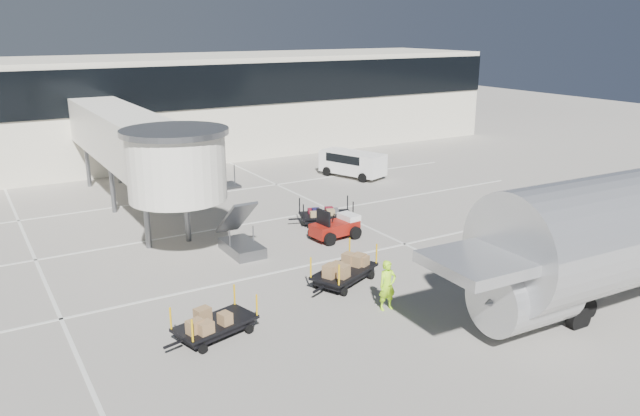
{
  "coord_description": "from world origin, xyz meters",
  "views": [
    {
      "loc": [
        -12.47,
        -20.83,
        10.42
      ],
      "look_at": [
        2.18,
        3.78,
        2.0
      ],
      "focal_mm": 35.0,
      "sensor_mm": 36.0,
      "label": 1
    }
  ],
  "objects_px": {
    "ground_worker": "(387,285)",
    "minivan": "(351,162)",
    "baggage_tug": "(336,227)",
    "box_cart_near": "(345,271)",
    "box_cart_far": "(214,324)",
    "suitcase_cart": "(325,216)"
  },
  "relations": [
    {
      "from": "box_cart_near",
      "to": "box_cart_far",
      "type": "height_order",
      "value": "box_cart_near"
    },
    {
      "from": "ground_worker",
      "to": "minivan",
      "type": "xyz_separation_m",
      "value": [
        10.84,
        18.87,
        0.09
      ]
    },
    {
      "from": "ground_worker",
      "to": "minivan",
      "type": "bearing_deg",
      "value": 65.3
    },
    {
      "from": "box_cart_far",
      "to": "ground_worker",
      "type": "height_order",
      "value": "ground_worker"
    },
    {
      "from": "baggage_tug",
      "to": "ground_worker",
      "type": "distance_m",
      "value": 8.41
    },
    {
      "from": "suitcase_cart",
      "to": "ground_worker",
      "type": "relative_size",
      "value": 1.79
    },
    {
      "from": "box_cart_near",
      "to": "minivan",
      "type": "xyz_separation_m",
      "value": [
        10.89,
        15.99,
        0.5
      ]
    },
    {
      "from": "ground_worker",
      "to": "minivan",
      "type": "distance_m",
      "value": 21.76
    },
    {
      "from": "baggage_tug",
      "to": "box_cart_near",
      "type": "distance_m",
      "value": 5.77
    },
    {
      "from": "box_cart_near",
      "to": "box_cart_far",
      "type": "relative_size",
      "value": 1.06
    },
    {
      "from": "box_cart_far",
      "to": "minivan",
      "type": "distance_m",
      "value": 24.7
    },
    {
      "from": "baggage_tug",
      "to": "box_cart_near",
      "type": "height_order",
      "value": "baggage_tug"
    },
    {
      "from": "suitcase_cart",
      "to": "box_cart_near",
      "type": "height_order",
      "value": "box_cart_near"
    },
    {
      "from": "baggage_tug",
      "to": "suitcase_cart",
      "type": "xyz_separation_m",
      "value": [
        0.81,
        2.35,
        -0.13
      ]
    },
    {
      "from": "suitcase_cart",
      "to": "minivan",
      "type": "height_order",
      "value": "minivan"
    },
    {
      "from": "suitcase_cart",
      "to": "box_cart_near",
      "type": "bearing_deg",
      "value": -95.93
    },
    {
      "from": "suitcase_cart",
      "to": "box_cart_near",
      "type": "distance_m",
      "value": 8.24
    },
    {
      "from": "box_cart_near",
      "to": "minivan",
      "type": "distance_m",
      "value": 19.35
    },
    {
      "from": "baggage_tug",
      "to": "suitcase_cart",
      "type": "distance_m",
      "value": 2.49
    },
    {
      "from": "suitcase_cart",
      "to": "ground_worker",
      "type": "bearing_deg",
      "value": -89.14
    },
    {
      "from": "box_cart_near",
      "to": "box_cart_far",
      "type": "xyz_separation_m",
      "value": [
        -6.44,
        -1.6,
        -0.08
      ]
    },
    {
      "from": "minivan",
      "to": "baggage_tug",
      "type": "bearing_deg",
      "value": -147.24
    }
  ]
}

